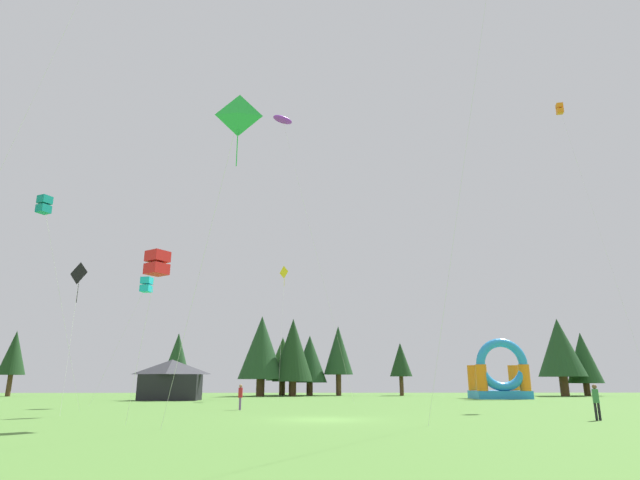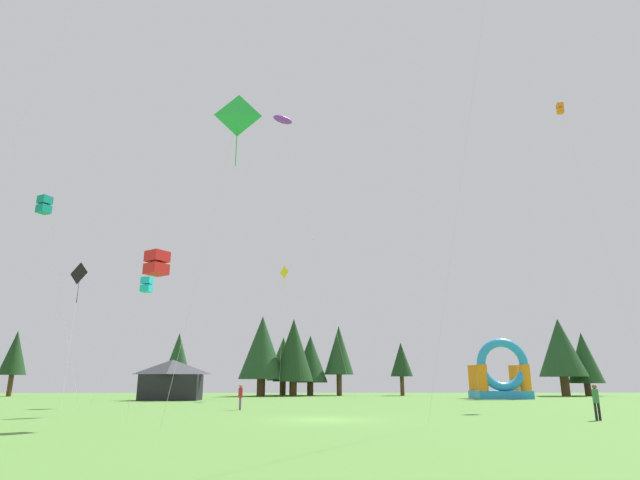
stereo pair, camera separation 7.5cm
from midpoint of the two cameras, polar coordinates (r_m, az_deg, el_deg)
The scene contains 23 objects.
ground_plane at distance 27.20m, azimuth 0.45°, elevation -19.12°, with size 120.00×120.00×0.00m, color #548438.
kite_black_diamond at distance 36.32m, azimuth -24.72°, elevation -3.58°, with size 1.36×2.64×8.87m.
kite_teal_box at distance 35.75m, azimuth -27.93°, elevation 3.39°, with size 2.40×4.38×12.73m.
kite_cyan_box at distance 44.34m, azimuth -18.42°, elevation -4.69°, with size 4.26×1.18×9.95m.
kite_purple_parafoil at distance 44.43m, azimuth -4.03°, elevation 12.93°, with size 7.12×7.07×23.22m.
kite_yellow_diamond at distance 56.36m, azimuth -3.79°, elevation -3.73°, with size 0.84×6.22×13.63m.
kite_red_box at distance 25.27m, azimuth -17.38°, elevation -2.44°, with size 1.61×1.33×7.70m.
kite_orange_box at distance 55.42m, azimuth 24.92°, elevation 12.82°, with size 2.58×11.01×27.26m.
kite_green_diamond at distance 21.91m, azimuth -8.96°, elevation 13.30°, with size 3.61×2.96×12.99m.
person_left_edge at distance 29.87m, azimuth 28.07°, elevation -15.13°, with size 0.32×0.32×1.70m.
person_near_camera at distance 36.36m, azimuth -8.66°, elevation -16.43°, with size 0.35×0.35×1.64m.
inflatable_orange_dome at distance 60.95m, azimuth 19.26°, elevation -14.02°, with size 5.74×4.09×6.30m.
festival_tent at distance 55.67m, azimuth -15.94°, elevation -14.52°, with size 5.73×3.11×3.93m.
tree_row_0 at distance 77.33m, azimuth -30.44°, elevation -10.64°, with size 3.21×3.21×8.04m.
tree_row_1 at distance 72.72m, azimuth -15.27°, elevation -12.24°, with size 3.69×3.69×8.03m.
tree_row_2 at distance 68.35m, azimuth -6.34°, elevation -11.64°, with size 5.81×5.81×9.98m.
tree_row_3 at distance 73.16m, azimuth -4.02°, elevation -12.88°, with size 4.54×4.54×7.69m.
tree_row_4 at distance 68.58m, azimuth -2.89°, elevation -11.95°, with size 5.23×5.23×9.72m.
tree_row_5 at distance 71.51m, azimuth -1.03°, elevation -12.91°, with size 4.63×4.63×7.81m.
tree_row_6 at distance 71.47m, azimuth 2.12°, elevation -12.01°, with size 3.90×3.90×9.07m.
tree_row_7 at distance 71.51m, azimuth 8.92°, elevation -12.85°, with size 2.94×2.94×6.80m.
tree_row_8 at distance 75.01m, azimuth 24.90°, elevation -10.65°, with size 5.87×5.87×9.71m.
tree_row_9 at distance 77.88m, azimuth 26.98°, elevation -11.44°, with size 4.40×4.40×8.06m.
Camera 2 is at (-0.77, -27.12, 1.87)m, focal length 29.18 mm.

